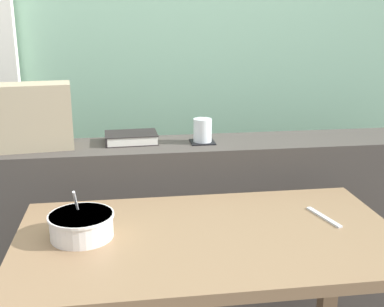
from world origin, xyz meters
name	(u,v)px	position (x,y,z in m)	size (l,w,h in m)	color
dark_console_ledge	(165,232)	(0.00, 0.55, 0.40)	(2.80, 0.29, 0.80)	#423D38
breakfast_table	(209,265)	(0.08, -0.07, 0.58)	(1.16, 0.65, 0.68)	brown
coaster_square	(202,142)	(0.16, 0.54, 0.81)	(0.10, 0.10, 0.01)	black
juice_glass	(202,131)	(0.16, 0.54, 0.85)	(0.08, 0.08, 0.10)	white
closed_book	(131,138)	(-0.14, 0.59, 0.82)	(0.22, 0.16, 0.04)	black
throw_pillow	(30,117)	(-0.53, 0.55, 0.93)	(0.32, 0.14, 0.26)	tan
soup_bowl	(82,226)	(-0.30, -0.04, 0.72)	(0.20, 0.20, 0.16)	silver
fork_utensil	(324,217)	(0.47, -0.01, 0.68)	(0.02, 0.17, 0.01)	silver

